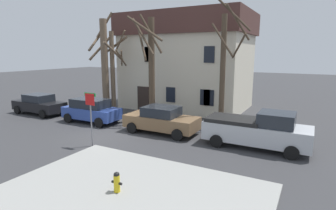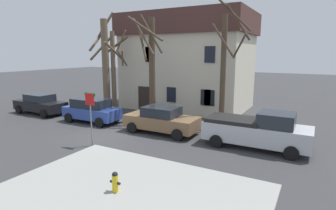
# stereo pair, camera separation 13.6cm
# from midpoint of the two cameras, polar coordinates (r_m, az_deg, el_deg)

# --- Properties ---
(ground_plane) EXTENTS (120.00, 120.00, 0.00)m
(ground_plane) POSITION_cam_midpoint_polar(r_m,az_deg,el_deg) (17.08, -13.03, -6.15)
(ground_plane) COLOR #38383A
(sidewalk_slab) EXTENTS (9.26, 6.54, 0.12)m
(sidewalk_slab) POSITION_cam_midpoint_polar(r_m,az_deg,el_deg) (10.06, -8.57, -18.18)
(sidewalk_slab) COLOR #999993
(sidewalk_slab) RESTS_ON ground_plane
(building_main) EXTENTS (11.04, 7.27, 8.25)m
(building_main) POSITION_cam_midpoint_polar(r_m,az_deg,el_deg) (24.85, 3.78, 9.24)
(building_main) COLOR beige
(building_main) RESTS_ON ground_plane
(tree_bare_near) EXTENTS (2.86, 2.68, 8.15)m
(tree_bare_near) POSITION_cam_midpoint_polar(r_m,az_deg,el_deg) (22.84, -13.23, 8.59)
(tree_bare_near) COLOR brown
(tree_bare_near) RESTS_ON ground_plane
(tree_bare_mid) EXTENTS (1.69, 1.84, 6.71)m
(tree_bare_mid) POSITION_cam_midpoint_polar(r_m,az_deg,el_deg) (22.86, -11.52, 7.08)
(tree_bare_mid) COLOR brown
(tree_bare_mid) RESTS_ON ground_plane
(tree_bare_far) EXTENTS (2.56, 1.74, 7.47)m
(tree_bare_far) POSITION_cam_midpoint_polar(r_m,az_deg,el_deg) (19.57, -3.85, 8.32)
(tree_bare_far) COLOR #4C3D2D
(tree_bare_far) RESTS_ON ground_plane
(tree_bare_end) EXTENTS (2.40, 3.31, 8.30)m
(tree_bare_end) POSITION_cam_midpoint_polar(r_m,az_deg,el_deg) (18.66, 11.50, 8.19)
(tree_bare_end) COLOR #4C3D2D
(tree_bare_end) RESTS_ON ground_plane
(car_black_sedan) EXTENTS (4.71, 2.03, 1.63)m
(car_black_sedan) POSITION_cam_midpoint_polar(r_m,az_deg,el_deg) (24.47, -25.58, 0.17)
(car_black_sedan) COLOR black
(car_black_sedan) RESTS_ON ground_plane
(car_blue_wagon) EXTENTS (4.25, 2.02, 1.70)m
(car_blue_wagon) POSITION_cam_midpoint_polar(r_m,az_deg,el_deg) (20.21, -15.99, -1.05)
(car_blue_wagon) COLOR #2D4799
(car_blue_wagon) RESTS_ON ground_plane
(car_brown_sedan) EXTENTS (4.62, 2.14, 1.66)m
(car_brown_sedan) POSITION_cam_midpoint_polar(r_m,az_deg,el_deg) (16.91, -1.62, -3.10)
(car_brown_sedan) COLOR brown
(car_brown_sedan) RESTS_ON ground_plane
(pickup_truck_silver) EXTENTS (5.37, 2.20, 1.98)m
(pickup_truck_silver) POSITION_cam_midpoint_polar(r_m,az_deg,el_deg) (15.00, 17.95, -4.99)
(pickup_truck_silver) COLOR #B7BABF
(pickup_truck_silver) RESTS_ON ground_plane
(fire_hydrant) EXTENTS (0.42, 0.22, 0.74)m
(fire_hydrant) POSITION_cam_midpoint_polar(r_m,az_deg,el_deg) (10.03, -11.09, -15.48)
(fire_hydrant) COLOR gold
(fire_hydrant) RESTS_ON sidewalk_slab
(street_sign_pole) EXTENTS (0.76, 0.07, 2.89)m
(street_sign_pole) POSITION_cam_midpoint_polar(r_m,az_deg,el_deg) (14.78, -16.20, -0.89)
(street_sign_pole) COLOR slate
(street_sign_pole) RESTS_ON ground_plane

